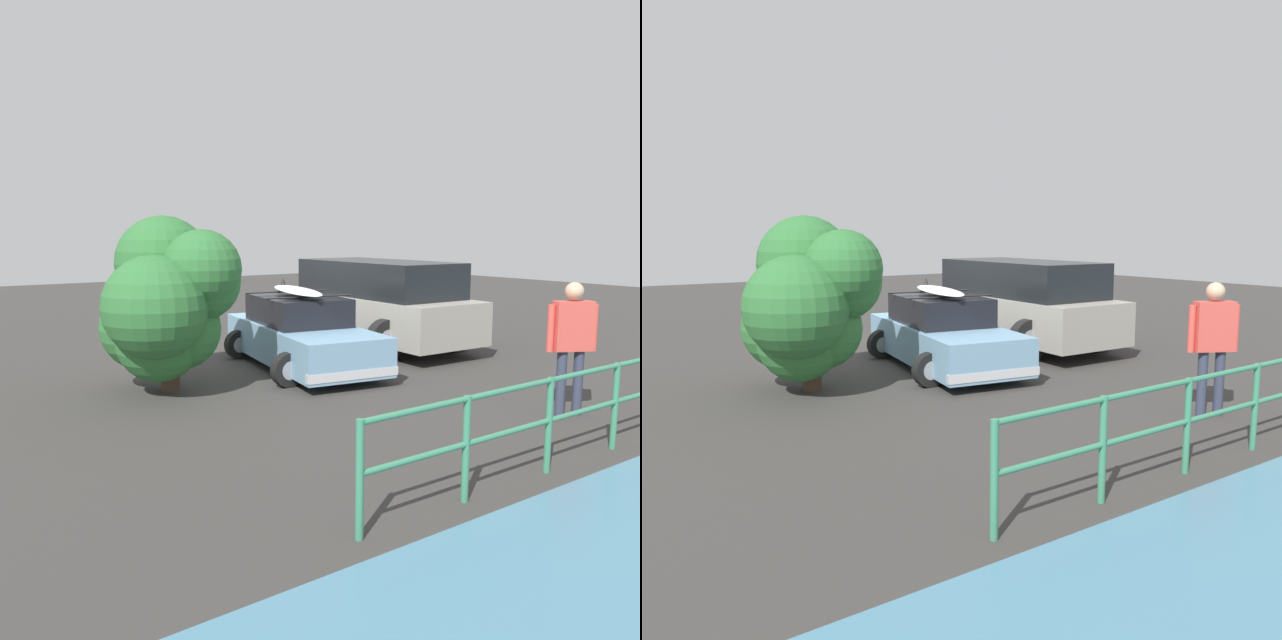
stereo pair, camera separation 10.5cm
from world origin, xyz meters
TOP-DOWN VIEW (x-y plane):
  - ground_plane at (0.00, 0.00)m, footprint 44.00×44.00m
  - sedan_car at (0.07, 0.60)m, footprint 2.56×4.34m
  - suv_car at (-2.47, -0.24)m, footprint 2.82×5.01m
  - person_bystander at (-1.24, 5.28)m, footprint 0.64×0.43m
  - bush_near_left at (2.74, 0.96)m, footprint 2.14×2.63m

SIDE VIEW (x-z plane):
  - ground_plane at x=0.00m, z-range -0.02..0.00m
  - sedan_car at x=0.07m, z-range -0.18..1.41m
  - suv_car at x=-2.47m, z-range 0.03..1.90m
  - person_bystander at x=-1.24m, z-range 0.18..2.00m
  - bush_near_left at x=2.74m, z-range 0.05..2.80m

